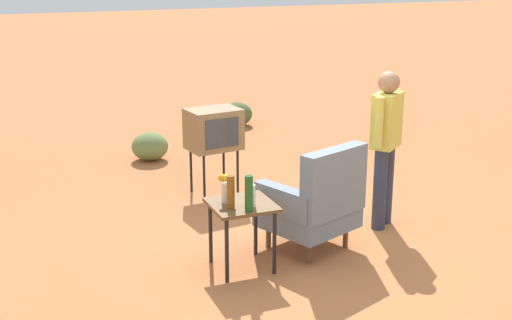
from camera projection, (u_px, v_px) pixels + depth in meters
ground_plane at (312, 249)px, 6.77m from camera, size 60.00×60.00×0.00m
armchair at (316, 201)px, 6.61m from camera, size 0.99×1.00×1.06m
side_table at (242, 213)px, 6.22m from camera, size 0.56×0.56×0.63m
tv_on_stand at (214, 130)px, 8.13m from camera, size 0.66×0.52×1.03m
person_standing at (386, 140)px, 7.09m from camera, size 0.47×0.40×1.64m
bottle_wine_green at (249, 194)px, 5.96m from camera, size 0.07×0.07×0.32m
bottle_tall_amber at (231, 192)px, 6.02m from camera, size 0.07×0.07×0.30m
bottle_short_clear at (252, 196)px, 6.09m from camera, size 0.06×0.06×0.20m
flower_vase at (226, 187)px, 6.17m from camera, size 0.15×0.10×0.27m
shrub_near at (150, 146)px, 9.64m from camera, size 0.50×0.50×0.39m
shrub_far at (237, 114)px, 11.59m from camera, size 0.50×0.50×0.39m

